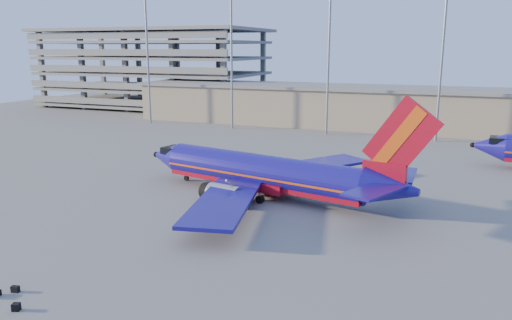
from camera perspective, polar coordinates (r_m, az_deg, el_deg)
The scene contains 6 objects.
ground at distance 53.40m, azimuth 1.19°, elevation -5.17°, with size 220.00×220.00×0.00m, color slate.
terminal_building at distance 106.54m, azimuth 17.57°, elevation 5.62°, with size 122.00×16.00×8.50m.
parking_garage at distance 145.59m, azimuth -11.62°, elevation 10.63°, with size 62.00×32.00×21.40m.
light_mast_row at distance 94.45m, azimuth 14.41°, elevation 13.03°, with size 101.60×1.60×28.65m.
aircraft_main at distance 55.88m, azimuth 1.38°, elevation -1.58°, with size 35.66×33.96×12.20m.
luggage_pile at distance 38.36m, azimuth -26.98°, elevation -13.68°, with size 3.86×2.31×0.54m.
Camera 1 is at (17.92, -47.55, 16.41)m, focal length 35.00 mm.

